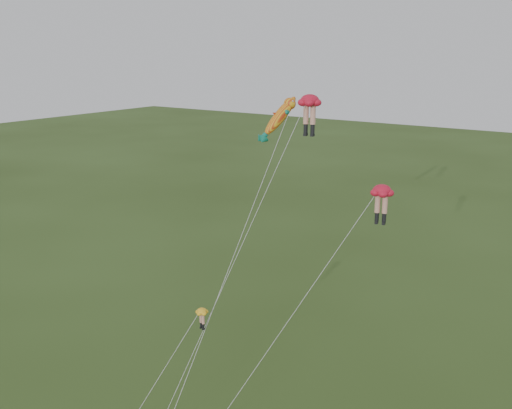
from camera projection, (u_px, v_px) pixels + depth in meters
The scene contains 4 objects.
legs_kite_red_high at pixel (308, 107), 37.45m from camera, with size 4.98×11.89×19.88m.
legs_kite_red_mid at pixel (379, 197), 33.86m from camera, with size 7.50×9.91×14.99m.
legs_kite_yellow at pixel (197, 320), 35.33m from camera, with size 3.30×4.75×7.24m.
fish_kite at pixel (280, 118), 39.34m from camera, with size 2.27×14.32×19.83m.
Camera 1 is at (20.02, -23.18, 22.71)m, focal length 40.00 mm.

